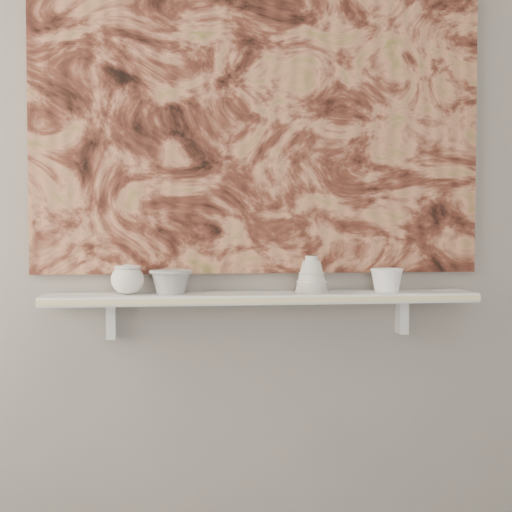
{
  "coord_description": "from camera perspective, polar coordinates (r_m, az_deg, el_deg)",
  "views": [
    {
      "loc": [
        -0.29,
        -0.79,
        1.14
      ],
      "look_at": [
        -0.02,
        1.49,
        1.05
      ],
      "focal_mm": 50.0,
      "sensor_mm": 36.0,
      "label": 1
    }
  ],
  "objects": [
    {
      "name": "bowl_white",
      "position": [
        2.4,
        10.41,
        -1.89
      ],
      "size": [
        0.14,
        0.14,
        0.08
      ],
      "primitive_type": null,
      "rotation": [
        0.0,
        0.0,
        0.39
      ],
      "color": "white",
      "rests_on": "shelf"
    },
    {
      "name": "bracket_left",
      "position": [
        2.38,
        -11.5,
        -5.06
      ],
      "size": [
        0.03,
        0.06,
        0.12
      ],
      "primitive_type": "cube",
      "color": "white",
      "rests_on": "wall_back"
    },
    {
      "name": "house_motif",
      "position": [
        2.47,
        10.75,
        4.31
      ],
      "size": [
        0.09,
        0.0,
        0.08
      ],
      "primitive_type": "cube",
      "color": "black",
      "rests_on": "painting"
    },
    {
      "name": "shelf_stripe",
      "position": [
        2.23,
        0.81,
        -3.58
      ],
      "size": [
        1.4,
        0.01,
        0.02
      ],
      "primitive_type": "cube",
      "color": "beige",
      "rests_on": "shelf"
    },
    {
      "name": "bell_vessel",
      "position": [
        2.34,
        4.46,
        -1.45
      ],
      "size": [
        0.14,
        0.14,
        0.12
      ],
      "primitive_type": null,
      "rotation": [
        0.0,
        0.0,
        -0.4
      ],
      "color": "beige",
      "rests_on": "shelf"
    },
    {
      "name": "bracket_right",
      "position": [
        2.5,
        11.59,
        -4.72
      ],
      "size": [
        0.03,
        0.06,
        0.12
      ],
      "primitive_type": "cube",
      "color": "white",
      "rests_on": "wall_back"
    },
    {
      "name": "cup_cream",
      "position": [
        2.3,
        -10.25,
        -1.86
      ],
      "size": [
        0.13,
        0.13,
        0.1
      ],
      "primitive_type": null,
      "rotation": [
        0.0,
        0.0,
        -0.27
      ],
      "color": "silver",
      "rests_on": "shelf"
    },
    {
      "name": "bowl_grey",
      "position": [
        2.3,
        -6.83,
        -2.04
      ],
      "size": [
        0.18,
        0.18,
        0.08
      ],
      "primitive_type": null,
      "rotation": [
        0.0,
        0.0,
        0.42
      ],
      "color": "gray",
      "rests_on": "shelf"
    },
    {
      "name": "wall_back",
      "position": [
        2.41,
        0.24,
        7.21
      ],
      "size": [
        3.6,
        0.0,
        3.6
      ],
      "primitive_type": "plane",
      "rotation": [
        1.57,
        0.0,
        0.0
      ],
      "color": "gray",
      "rests_on": "floor"
    },
    {
      "name": "painting",
      "position": [
        2.42,
        0.28,
        11.73
      ],
      "size": [
        1.5,
        0.02,
        1.1
      ],
      "primitive_type": "cube",
      "color": "brown",
      "rests_on": "wall_back"
    },
    {
      "name": "shelf",
      "position": [
        2.32,
        0.52,
        -3.35
      ],
      "size": [
        1.4,
        0.18,
        0.03
      ],
      "primitive_type": "cube",
      "color": "white",
      "rests_on": "wall_back"
    }
  ]
}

